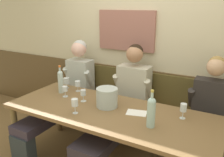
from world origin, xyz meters
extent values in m
cube|color=beige|center=(0.00, 1.09, 1.40)|extent=(6.80, 0.08, 2.80)
cube|color=#996155|center=(-0.26, 1.03, 1.48)|extent=(0.83, 0.04, 0.54)
cube|color=brown|center=(0.00, 1.04, 0.48)|extent=(6.80, 0.03, 0.96)
cube|color=brown|center=(0.00, 0.81, 0.22)|extent=(2.61, 0.42, 0.44)
cube|color=brown|center=(0.00, 0.81, 0.47)|extent=(2.56, 0.39, 0.05)
cube|color=brown|center=(0.00, 1.00, 0.71)|extent=(2.61, 0.04, 0.45)
cube|color=brown|center=(0.00, 0.11, 0.70)|extent=(2.31, 0.90, 0.04)
cylinder|color=brown|center=(-1.08, -0.27, 0.34)|extent=(0.07, 0.07, 0.68)
cylinder|color=brown|center=(-1.08, 0.49, 0.34)|extent=(0.07, 0.07, 0.68)
cylinder|color=brown|center=(1.08, 0.49, 0.34)|extent=(0.07, 0.07, 0.68)
cube|color=#293136|center=(-0.90, -0.34, 0.19)|extent=(0.28, 0.14, 0.38)
cube|color=#312A38|center=(-0.90, 0.19, 0.43)|extent=(0.31, 1.16, 0.11)
cube|color=#B5BAB1|center=(-0.90, 0.81, 0.77)|extent=(0.36, 0.23, 0.55)
sphere|color=beige|center=(-0.90, 0.80, 1.20)|extent=(0.22, 0.22, 0.22)
sphere|color=beige|center=(-0.90, 0.83, 1.23)|extent=(0.20, 0.20, 0.20)
cylinder|color=#B5BAB1|center=(-1.09, 0.76, 0.80)|extent=(0.08, 0.20, 0.27)
cylinder|color=#B5BAB1|center=(-0.70, 0.76, 0.80)|extent=(0.08, 0.20, 0.27)
cube|color=#302931|center=(-0.02, 0.19, 0.43)|extent=(0.35, 1.16, 0.11)
cube|color=#BCB7A0|center=(-0.02, 0.81, 0.77)|extent=(0.42, 0.23, 0.57)
sphere|color=#AD7856|center=(-0.02, 0.80, 1.21)|extent=(0.22, 0.22, 0.22)
sphere|color=black|center=(-0.02, 0.83, 1.24)|extent=(0.20, 0.20, 0.20)
cylinder|color=#BCB7A0|center=(-0.24, 0.76, 0.81)|extent=(0.08, 0.20, 0.27)
cylinder|color=#BCB7A0|center=(0.20, 0.76, 0.81)|extent=(0.08, 0.20, 0.27)
cube|color=#2B3030|center=(0.95, 0.19, 0.43)|extent=(0.34, 1.16, 0.11)
cube|color=#2B2624|center=(0.95, 0.81, 0.75)|extent=(0.40, 0.19, 0.53)
sphere|color=tan|center=(0.95, 0.80, 1.17)|extent=(0.20, 0.20, 0.20)
sphere|color=#A37C43|center=(0.95, 0.83, 1.19)|extent=(0.18, 0.18, 0.18)
cylinder|color=#2B2624|center=(0.73, 0.77, 0.78)|extent=(0.08, 0.20, 0.27)
cylinder|color=#B3BDB7|center=(-0.07, 0.18, 0.83)|extent=(0.24, 0.24, 0.21)
cylinder|color=#ACCBC1|center=(0.52, -0.01, 0.84)|extent=(0.08, 0.08, 0.24)
sphere|color=#ACCBC1|center=(0.52, -0.01, 0.97)|extent=(0.08, 0.08, 0.08)
cylinder|color=#ACCBC1|center=(0.52, -0.01, 1.03)|extent=(0.03, 0.03, 0.09)
cylinder|color=gold|center=(0.52, -0.01, 1.08)|extent=(0.03, 0.03, 0.02)
cylinder|color=#B5C8C2|center=(-0.81, 0.27, 0.85)|extent=(0.07, 0.07, 0.25)
sphere|color=#B5C8C2|center=(-0.81, 0.27, 0.98)|extent=(0.07, 0.07, 0.07)
cylinder|color=#B5C8C2|center=(-0.81, 0.27, 1.03)|extent=(0.03, 0.03, 0.07)
cylinder|color=orange|center=(-0.81, 0.27, 1.08)|extent=(0.03, 0.03, 0.02)
cylinder|color=silver|center=(-0.39, 0.18, 0.73)|extent=(0.07, 0.07, 0.00)
cylinder|color=silver|center=(-0.39, 0.18, 0.76)|extent=(0.01, 0.01, 0.07)
cylinder|color=silver|center=(-0.39, 0.18, 0.83)|extent=(0.06, 0.06, 0.07)
cylinder|color=#F6DE78|center=(-0.39, 0.18, 0.81)|extent=(0.06, 0.06, 0.03)
cylinder|color=silver|center=(-0.86, 0.45, 0.73)|extent=(0.06, 0.06, 0.00)
cylinder|color=silver|center=(-0.86, 0.45, 0.76)|extent=(0.01, 0.01, 0.06)
cylinder|color=silver|center=(-0.86, 0.45, 0.83)|extent=(0.08, 0.08, 0.08)
cylinder|color=#E7D282|center=(-0.86, 0.45, 0.80)|extent=(0.07, 0.07, 0.02)
cylinder|color=silver|center=(0.74, 0.30, 0.73)|extent=(0.06, 0.06, 0.00)
cylinder|color=silver|center=(0.74, 0.30, 0.77)|extent=(0.01, 0.01, 0.08)
cylinder|color=silver|center=(0.74, 0.30, 0.84)|extent=(0.06, 0.06, 0.08)
cylinder|color=silver|center=(-0.67, 0.19, 0.73)|extent=(0.07, 0.07, 0.00)
cylinder|color=silver|center=(-0.67, 0.19, 0.76)|extent=(0.01, 0.01, 0.07)
cylinder|color=silver|center=(-0.67, 0.19, 0.83)|extent=(0.07, 0.07, 0.06)
cylinder|color=silver|center=(-0.28, -0.13, 0.73)|extent=(0.06, 0.06, 0.00)
cylinder|color=silver|center=(-0.28, -0.13, 0.77)|extent=(0.01, 0.01, 0.08)
cylinder|color=silver|center=(-0.28, -0.13, 0.85)|extent=(0.07, 0.07, 0.08)
cylinder|color=#E1E48D|center=(-0.28, -0.13, 0.82)|extent=(0.06, 0.06, 0.02)
cylinder|color=silver|center=(-0.65, 0.42, 0.73)|extent=(0.06, 0.06, 0.00)
cylinder|color=silver|center=(-0.65, 0.42, 0.76)|extent=(0.01, 0.01, 0.07)
cylinder|color=silver|center=(-0.65, 0.42, 0.83)|extent=(0.07, 0.07, 0.07)
cylinder|color=#E8CF88|center=(-0.65, 0.42, 0.81)|extent=(0.06, 0.06, 0.03)
cube|color=white|center=(0.29, 0.19, 0.73)|extent=(0.24, 0.20, 0.00)
camera|label=1|loc=(1.16, -1.91, 1.82)|focal=37.83mm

